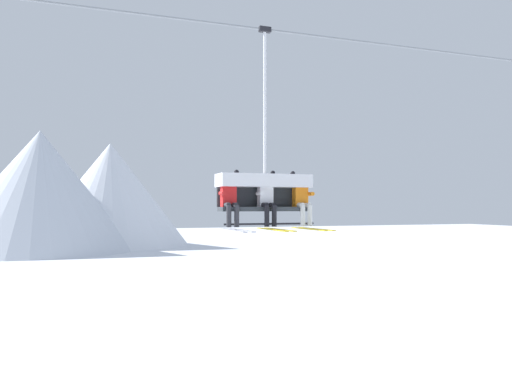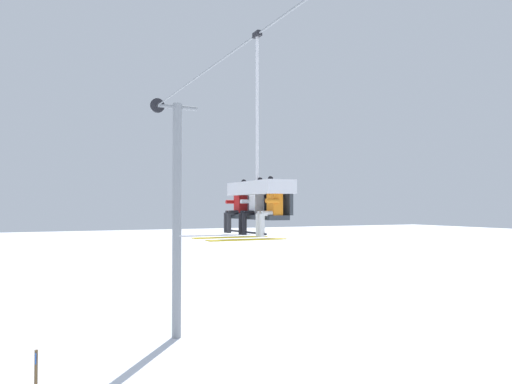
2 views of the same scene
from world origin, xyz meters
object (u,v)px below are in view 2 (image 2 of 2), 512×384
Objects in this scene: skier_red at (236,207)px; skier_orange at (269,206)px; skier_white at (252,207)px; trail_sign at (36,379)px; lift_tower_near at (177,214)px; chairlift_chair at (260,192)px.

skier_red is 1.00× the size of skier_orange.
trail_sign is at bearing -127.03° from skier_white.
skier_red is at bearing 180.00° from skier_white.
lift_tower_near is 5.46× the size of skier_red.
chairlift_chair is at bearing -4.62° from lift_tower_near.
lift_tower_near is 2.03× the size of chairlift_chair.
lift_tower_near reaches higher than skier_orange.
lift_tower_near is 5.46× the size of skier_white.
lift_tower_near is 8.00m from skier_red.
skier_red is at bearing -166.25° from chairlift_chair.
chairlift_chair reaches higher than skier_red.
lift_tower_near is at bearing 175.38° from chairlift_chair.
skier_white is at bearing -89.11° from chairlift_chair.
chairlift_chair reaches higher than skier_orange.
lift_tower_near is 8.86m from chairlift_chair.
lift_tower_near is 8.86m from skier_white.
skier_orange is (9.68, -0.92, 0.27)m from lift_tower_near.
chairlift_chair is 2.85× the size of trail_sign.
chairlift_chair reaches higher than trail_sign.
trail_sign is (5.60, -5.19, -3.90)m from lift_tower_near.
skier_red is at bearing 61.22° from trail_sign.
skier_white is at bearing 52.97° from trail_sign.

